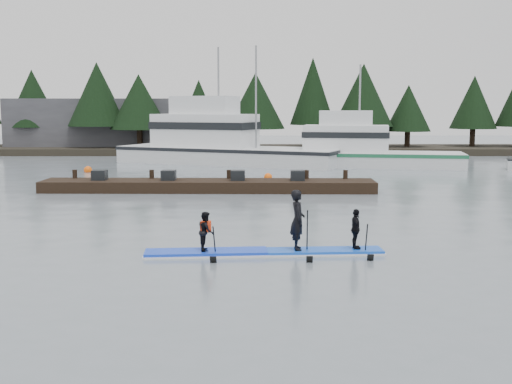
{
  "coord_description": "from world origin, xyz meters",
  "views": [
    {
      "loc": [
        -0.07,
        -17.45,
        4.2
      ],
      "look_at": [
        0.0,
        6.0,
        1.1
      ],
      "focal_mm": 45.0,
      "sensor_mm": 36.0,
      "label": 1
    }
  ],
  "objects_px": {
    "floating_dock": "(208,186)",
    "paddleboard_duo": "(319,232)",
    "fishing_boat_medium": "(362,158)",
    "fishing_boat_large": "(223,154)",
    "paddleboard_solo": "(206,244)"
  },
  "relations": [
    {
      "from": "floating_dock",
      "to": "paddleboard_solo",
      "type": "height_order",
      "value": "paddleboard_solo"
    },
    {
      "from": "paddleboard_duo",
      "to": "fishing_boat_medium",
      "type": "bearing_deg",
      "value": 74.52
    },
    {
      "from": "fishing_boat_large",
      "to": "floating_dock",
      "type": "bearing_deg",
      "value": -66.17
    },
    {
      "from": "fishing_boat_large",
      "to": "floating_dock",
      "type": "relative_size",
      "value": 1.04
    },
    {
      "from": "fishing_boat_medium",
      "to": "floating_dock",
      "type": "relative_size",
      "value": 0.82
    },
    {
      "from": "fishing_boat_large",
      "to": "fishing_boat_medium",
      "type": "bearing_deg",
      "value": 10.25
    },
    {
      "from": "floating_dock",
      "to": "paddleboard_solo",
      "type": "xyz_separation_m",
      "value": [
        0.94,
        -14.11,
        0.05
      ]
    },
    {
      "from": "fishing_boat_medium",
      "to": "paddleboard_duo",
      "type": "relative_size",
      "value": 4.05
    },
    {
      "from": "fishing_boat_medium",
      "to": "paddleboard_duo",
      "type": "distance_m",
      "value": 28.3
    },
    {
      "from": "fishing_boat_large",
      "to": "paddleboard_solo",
      "type": "height_order",
      "value": "fishing_boat_large"
    },
    {
      "from": "floating_dock",
      "to": "paddleboard_duo",
      "type": "xyz_separation_m",
      "value": [
        4.2,
        -13.91,
        0.36
      ]
    },
    {
      "from": "fishing_boat_medium",
      "to": "floating_dock",
      "type": "bearing_deg",
      "value": -115.82
    },
    {
      "from": "fishing_boat_large",
      "to": "fishing_boat_medium",
      "type": "distance_m",
      "value": 10.43
    },
    {
      "from": "paddleboard_solo",
      "to": "paddleboard_duo",
      "type": "distance_m",
      "value": 3.28
    },
    {
      "from": "fishing_boat_large",
      "to": "paddleboard_duo",
      "type": "bearing_deg",
      "value": -58.31
    }
  ]
}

